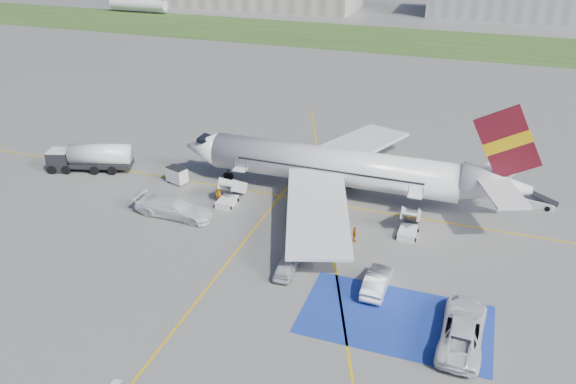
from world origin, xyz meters
name	(u,v)px	position (x,y,z in m)	size (l,w,h in m)	color
ground	(287,265)	(0.00, 0.00, 0.00)	(400.00, 400.00, 0.00)	#60605E
grass_strip	(425,42)	(0.00, 95.00, 0.01)	(400.00, 30.00, 0.01)	#2D4C1E
taxiway_line_main	(326,203)	(0.00, 12.00, 0.01)	(120.00, 0.20, 0.01)	gold
taxiway_line_cross	(178,325)	(-5.00, -10.00, 0.01)	(0.20, 60.00, 0.01)	gold
taxiway_line_diag	(326,203)	(0.00, 12.00, 0.01)	(0.20, 60.00, 0.01)	gold
staging_box	(396,319)	(10.00, -4.00, 0.01)	(14.00, 8.00, 0.01)	#19349A
airliner	(346,168)	(1.51, 14.00, 3.39)	(36.81, 32.95, 11.92)	silver
airstairs_fwd	(229,198)	(-9.50, 8.70, 0.62)	(1.90, 5.20, 3.60)	silver
airstairs_aft	(409,228)	(9.00, 8.70, 0.62)	(1.90, 5.20, 3.60)	silver
fuel_tanker	(91,159)	(-27.98, 10.89, 1.36)	(9.78, 5.23, 3.24)	black
gpu_cart	(177,176)	(-16.96, 11.22, 0.84)	(2.54, 2.01, 1.86)	silver
belt_loader	(532,202)	(20.18, 18.75, 0.35)	(4.86, 2.47, 1.41)	silver
car_silver_a	(287,265)	(0.32, -1.01, 0.70)	(1.65, 4.11, 1.40)	#B6B8BD
car_silver_b	(377,281)	(7.91, -0.84, 0.81)	(1.72, 4.94, 1.63)	#B7BABF
van_white_a	(463,325)	(14.75, -4.55, 1.19)	(2.92, 6.33, 2.37)	silver
van_white_b	(173,205)	(-13.47, 4.41, 1.22)	(2.53, 6.21, 2.43)	silver
crew_fwd	(219,194)	(-10.54, 8.57, 0.93)	(0.68, 0.44, 1.86)	orange
crew_nose	(176,178)	(-16.88, 10.79, 0.79)	(0.77, 0.60, 1.58)	orange
crew_aft	(355,234)	(4.54, 5.68, 0.76)	(0.89, 0.37, 1.52)	orange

